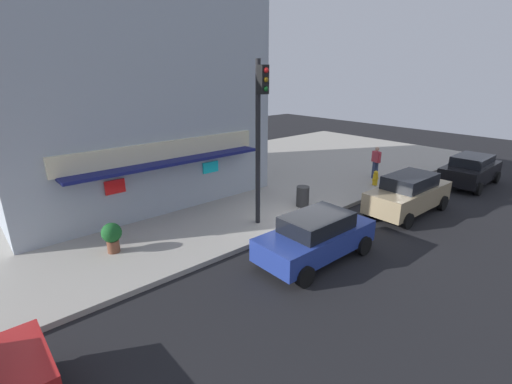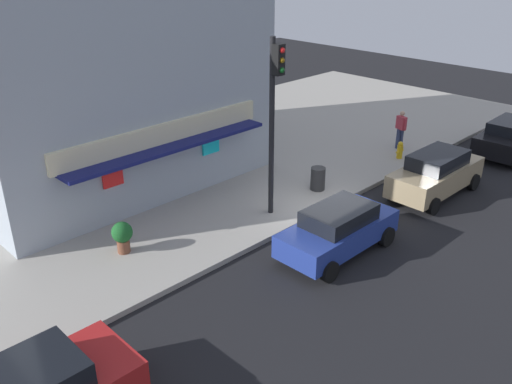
{
  "view_description": "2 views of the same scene",
  "coord_description": "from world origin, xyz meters",
  "px_view_note": "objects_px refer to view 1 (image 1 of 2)",
  "views": [
    {
      "loc": [
        -9.86,
        -8.38,
        5.77
      ],
      "look_at": [
        -1.69,
        0.94,
        1.56
      ],
      "focal_mm": 25.04,
      "sensor_mm": 36.0,
      "label": 1
    },
    {
      "loc": [
        -13.74,
        -10.45,
        8.78
      ],
      "look_at": [
        -3.07,
        0.23,
        1.81
      ],
      "focal_mm": 38.13,
      "sensor_mm": 36.0,
      "label": 2
    }
  ],
  "objects_px": {
    "potted_plant_by_doorway": "(112,235)",
    "parked_car_tan": "(408,194)",
    "traffic_light": "(260,124)",
    "trash_can": "(303,196)",
    "parked_car_black": "(471,170)",
    "fire_hydrant": "(375,178)",
    "pedestrian": "(376,161)",
    "parked_car_blue": "(316,236)"
  },
  "relations": [
    {
      "from": "parked_car_blue",
      "to": "traffic_light",
      "type": "bearing_deg",
      "value": 84.59
    },
    {
      "from": "potted_plant_by_doorway",
      "to": "parked_car_tan",
      "type": "height_order",
      "value": "parked_car_tan"
    },
    {
      "from": "trash_can",
      "to": "parked_car_black",
      "type": "relative_size",
      "value": 0.21
    },
    {
      "from": "trash_can",
      "to": "parked_car_blue",
      "type": "distance_m",
      "value": 4.34
    },
    {
      "from": "traffic_light",
      "to": "potted_plant_by_doorway",
      "type": "bearing_deg",
      "value": 164.68
    },
    {
      "from": "traffic_light",
      "to": "potted_plant_by_doorway",
      "type": "height_order",
      "value": "traffic_light"
    },
    {
      "from": "fire_hydrant",
      "to": "pedestrian",
      "type": "xyz_separation_m",
      "value": [
        1.14,
        0.73,
        0.6
      ]
    },
    {
      "from": "potted_plant_by_doorway",
      "to": "parked_car_black",
      "type": "distance_m",
      "value": 17.75
    },
    {
      "from": "fire_hydrant",
      "to": "traffic_light",
      "type": "bearing_deg",
      "value": 177.93
    },
    {
      "from": "traffic_light",
      "to": "pedestrian",
      "type": "xyz_separation_m",
      "value": [
        8.9,
        0.45,
        -2.83
      ]
    },
    {
      "from": "pedestrian",
      "to": "fire_hydrant",
      "type": "bearing_deg",
      "value": -147.42
    },
    {
      "from": "fire_hydrant",
      "to": "trash_can",
      "type": "bearing_deg",
      "value": 175.06
    },
    {
      "from": "pedestrian",
      "to": "potted_plant_by_doorway",
      "type": "relative_size",
      "value": 1.73
    },
    {
      "from": "pedestrian",
      "to": "potted_plant_by_doorway",
      "type": "bearing_deg",
      "value": 176.11
    },
    {
      "from": "traffic_light",
      "to": "parked_car_black",
      "type": "xyz_separation_m",
      "value": [
        12.01,
        -3.27,
        -3.14
      ]
    },
    {
      "from": "fire_hydrant",
      "to": "potted_plant_by_doorway",
      "type": "distance_m",
      "value": 12.98
    },
    {
      "from": "pedestrian",
      "to": "parked_car_tan",
      "type": "distance_m",
      "value": 4.73
    },
    {
      "from": "pedestrian",
      "to": "parked_car_black",
      "type": "relative_size",
      "value": 0.41
    },
    {
      "from": "trash_can",
      "to": "pedestrian",
      "type": "relative_size",
      "value": 0.51
    },
    {
      "from": "parked_car_blue",
      "to": "pedestrian",
      "type": "bearing_deg",
      "value": 20.68
    },
    {
      "from": "pedestrian",
      "to": "parked_car_blue",
      "type": "relative_size",
      "value": 0.42
    },
    {
      "from": "potted_plant_by_doorway",
      "to": "parked_car_tan",
      "type": "distance_m",
      "value": 11.7
    },
    {
      "from": "traffic_light",
      "to": "parked_car_tan",
      "type": "xyz_separation_m",
      "value": [
        5.71,
        -3.03,
        -3.1
      ]
    },
    {
      "from": "traffic_light",
      "to": "trash_can",
      "type": "xyz_separation_m",
      "value": [
        2.66,
        0.16,
        -3.36
      ]
    },
    {
      "from": "fire_hydrant",
      "to": "pedestrian",
      "type": "distance_m",
      "value": 1.48
    },
    {
      "from": "trash_can",
      "to": "pedestrian",
      "type": "bearing_deg",
      "value": 2.63
    },
    {
      "from": "trash_can",
      "to": "parked_car_black",
      "type": "distance_m",
      "value": 9.96
    },
    {
      "from": "pedestrian",
      "to": "potted_plant_by_doorway",
      "type": "distance_m",
      "value": 14.05
    },
    {
      "from": "parked_car_black",
      "to": "parked_car_tan",
      "type": "xyz_separation_m",
      "value": [
        -6.3,
        0.24,
        0.04
      ]
    },
    {
      "from": "parked_car_black",
      "to": "parked_car_blue",
      "type": "distance_m",
      "value": 12.3
    },
    {
      "from": "potted_plant_by_doorway",
      "to": "parked_car_tan",
      "type": "xyz_separation_m",
      "value": [
        10.82,
        -4.43,
        0.11
      ]
    },
    {
      "from": "fire_hydrant",
      "to": "parked_car_black",
      "type": "xyz_separation_m",
      "value": [
        4.25,
        -2.99,
        0.29
      ]
    },
    {
      "from": "potted_plant_by_doorway",
      "to": "parked_car_black",
      "type": "height_order",
      "value": "parked_car_black"
    },
    {
      "from": "trash_can",
      "to": "parked_car_tan",
      "type": "distance_m",
      "value": 4.42
    },
    {
      "from": "trash_can",
      "to": "potted_plant_by_doorway",
      "type": "distance_m",
      "value": 7.87
    },
    {
      "from": "fire_hydrant",
      "to": "pedestrian",
      "type": "height_order",
      "value": "pedestrian"
    },
    {
      "from": "parked_car_blue",
      "to": "fire_hydrant",
      "type": "bearing_deg",
      "value": 18.81
    },
    {
      "from": "trash_can",
      "to": "potted_plant_by_doorway",
      "type": "bearing_deg",
      "value": 170.94
    },
    {
      "from": "traffic_light",
      "to": "fire_hydrant",
      "type": "xyz_separation_m",
      "value": [
        7.76,
        -0.28,
        -3.44
      ]
    },
    {
      "from": "pedestrian",
      "to": "parked_car_blue",
      "type": "xyz_separation_m",
      "value": [
        -9.18,
        -3.47,
        -0.34
      ]
    },
    {
      "from": "parked_car_tan",
      "to": "trash_can",
      "type": "bearing_deg",
      "value": 133.67
    },
    {
      "from": "pedestrian",
      "to": "parked_car_black",
      "type": "xyz_separation_m",
      "value": [
        3.11,
        -3.72,
        -0.31
      ]
    }
  ]
}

